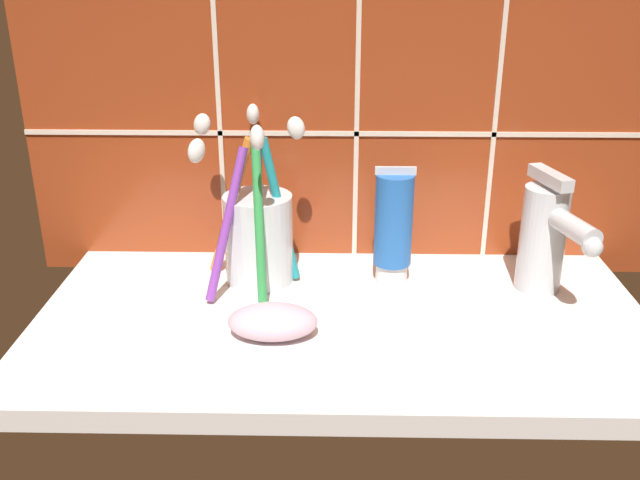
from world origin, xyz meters
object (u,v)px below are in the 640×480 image
object	(u,v)px
soap_bar	(273,322)
sink_faucet	(547,235)
toothbrush_cup	(257,231)
toothpaste_tube	(393,227)

from	to	relation	value
soap_bar	sink_faucet	bearing A→B (deg)	20.26
sink_faucet	toothbrush_cup	bearing A→B (deg)	-109.45
toothpaste_tube	toothbrush_cup	bearing A→B (deg)	-179.47
toothpaste_tube	soap_bar	size ratio (longest dim) A/B	1.54
toothpaste_tube	soap_bar	xyz separation A→B (cm)	(-11.35, -11.59, -4.56)
toothbrush_cup	sink_faucet	world-z (taller)	toothbrush_cup
soap_bar	toothpaste_tube	bearing A→B (deg)	45.61
toothpaste_tube	soap_bar	distance (cm)	16.85
toothpaste_tube	sink_faucet	size ratio (longest dim) A/B	1.00
sink_faucet	soap_bar	xyz separation A→B (cm)	(-26.20, -9.67, -4.53)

